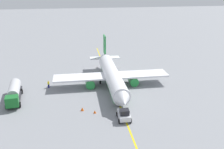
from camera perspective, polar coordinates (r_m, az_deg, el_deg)
ground_plane at (r=58.87m, az=0.00°, el=-2.74°), size 400.00×400.00×0.00m
airplane at (r=58.37m, az=-0.08°, el=-0.19°), size 31.80×27.44×9.56m
fuel_tanker at (r=55.46m, az=-21.76°, el=-3.84°), size 10.85×3.62×3.15m
pushback_tug at (r=44.75m, az=2.79°, el=-9.24°), size 3.69×2.46×2.20m
refueling_worker at (r=59.77m, az=-14.48°, el=-2.20°), size 0.54×0.38×1.71m
safety_cone_nose at (r=48.27m, az=-6.90°, el=-7.92°), size 0.61×0.61×0.68m
safety_cone_wingtip at (r=47.20m, az=-4.00°, el=-8.58°), size 0.52×0.52×0.58m
taxi_line_marking at (r=58.87m, az=0.00°, el=-2.73°), size 74.69×2.11×0.01m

